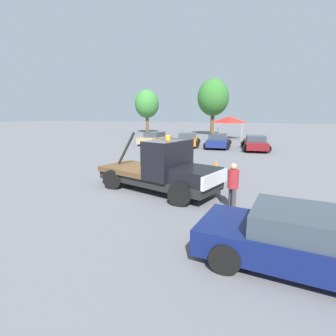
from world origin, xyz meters
The scene contains 12 objects.
ground_plane centered at (0.00, 0.00, 0.00)m, with size 160.00×160.00×0.00m, color slate.
tow_truck centered at (0.33, -0.11, 0.95)m, with size 5.86×3.59×2.51m.
foreground_car centered at (5.23, -4.47, 0.65)m, with size 5.07×2.53×1.34m.
person_near_truck centered at (3.31, -1.34, 0.97)m, with size 0.37×0.37×1.68m.
parked_car_tan centered at (-6.33, 15.82, 0.65)m, with size 2.74×5.02×1.34m.
parked_car_orange centered at (-2.66, 15.46, 0.65)m, with size 2.94×4.77×1.34m.
parked_car_navy centered at (0.39, 15.44, 0.65)m, with size 2.66×4.91×1.34m.
parked_car_maroon centered at (3.86, 14.78, 0.65)m, with size 2.73×4.99×1.34m.
canopy_tent_red centered at (0.46, 24.58, 2.47)m, with size 3.35×3.35×2.87m.
tree_left centered at (-2.53, 29.44, 5.49)m, with size 4.59×4.59×8.19m.
tree_center centered at (-13.58, 30.51, 4.72)m, with size 3.94×3.94×7.04m.
traffic_cone centered at (1.74, 5.42, 0.25)m, with size 0.40×0.40×0.55m.
Camera 1 is at (4.00, -10.27, 3.35)m, focal length 28.00 mm.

